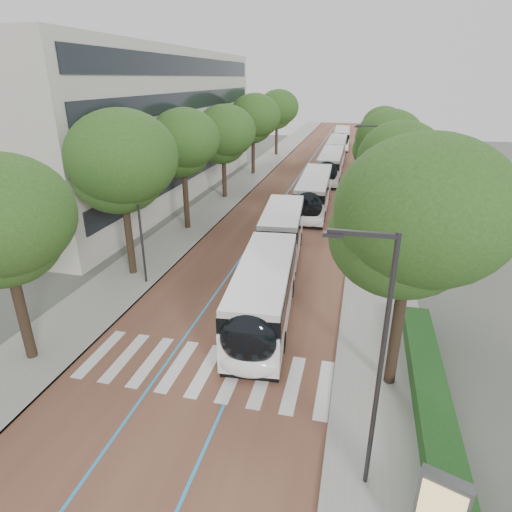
% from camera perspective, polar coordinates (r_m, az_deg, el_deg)
% --- Properties ---
extents(ground, '(160.00, 160.00, 0.00)m').
position_cam_1_polar(ground, '(18.17, -8.50, -16.61)').
color(ground, '#51544C').
rests_on(ground, ground).
extents(road, '(11.00, 140.00, 0.02)m').
position_cam_1_polar(road, '(54.40, 7.44, 10.41)').
color(road, brown).
rests_on(road, ground).
extents(sidewalk_left, '(4.00, 140.00, 0.12)m').
position_cam_1_polar(sidewalk_left, '(55.69, -0.38, 10.94)').
color(sidewalk_left, gray).
rests_on(sidewalk_left, ground).
extents(sidewalk_right, '(4.00, 140.00, 0.12)m').
position_cam_1_polar(sidewalk_right, '(54.10, 15.46, 9.78)').
color(sidewalk_right, gray).
rests_on(sidewalk_right, ground).
extents(kerb_left, '(0.20, 140.00, 0.14)m').
position_cam_1_polar(kerb_left, '(55.26, 1.57, 10.84)').
color(kerb_left, gray).
rests_on(kerb_left, ground).
extents(kerb_right, '(0.20, 140.00, 0.14)m').
position_cam_1_polar(kerb_right, '(54.08, 13.43, 9.97)').
color(kerb_right, gray).
rests_on(kerb_right, ground).
extents(zebra_crossing, '(10.55, 3.60, 0.01)m').
position_cam_1_polar(zebra_crossing, '(18.81, -6.76, -14.83)').
color(zebra_crossing, silver).
rests_on(zebra_crossing, ground).
extents(lane_line_left, '(0.12, 126.00, 0.01)m').
position_cam_1_polar(lane_line_left, '(54.59, 5.75, 10.55)').
color(lane_line_left, '#2A8FD3').
rests_on(lane_line_left, road).
extents(lane_line_right, '(0.12, 126.00, 0.01)m').
position_cam_1_polar(lane_line_right, '(54.25, 9.14, 10.30)').
color(lane_line_right, '#2A8FD3').
rests_on(lane_line_right, road).
extents(office_building, '(18.11, 40.00, 14.00)m').
position_cam_1_polar(office_building, '(48.25, -18.69, 16.33)').
color(office_building, beige).
rests_on(office_building, ground).
extents(hedge, '(1.20, 14.00, 0.80)m').
position_cam_1_polar(hedge, '(17.20, 22.64, -18.82)').
color(hedge, '#164018').
rests_on(hedge, sidewalk_right).
extents(streetlight_near, '(1.82, 0.20, 8.00)m').
position_cam_1_polar(streetlight_near, '(11.91, 15.66, -12.03)').
color(streetlight_near, '#2F2F32').
rests_on(streetlight_near, sidewalk_right).
extents(streetlight_far, '(1.82, 0.20, 8.00)m').
position_cam_1_polar(streetlight_far, '(35.50, 15.12, 11.21)').
color(streetlight_far, '#2F2F32').
rests_on(streetlight_far, sidewalk_right).
extents(lamp_post_left, '(0.14, 0.14, 8.00)m').
position_cam_1_polar(lamp_post_left, '(25.11, -15.29, 4.96)').
color(lamp_post_left, '#2F2F32').
rests_on(lamp_post_left, sidewalk_left).
extents(trees_left, '(6.23, 60.82, 9.38)m').
position_cam_1_polar(trees_left, '(42.12, -4.95, 15.82)').
color(trees_left, black).
rests_on(trees_left, ground).
extents(trees_right, '(6.05, 47.55, 9.32)m').
position_cam_1_polar(trees_right, '(33.42, 17.27, 12.69)').
color(trees_right, black).
rests_on(trees_right, ground).
extents(lead_bus, '(4.11, 18.54, 3.20)m').
position_cam_1_polar(lead_bus, '(24.45, 2.26, -0.96)').
color(lead_bus, black).
rests_on(lead_bus, ground).
extents(bus_queued_0, '(2.89, 12.47, 3.20)m').
position_cam_1_polar(bus_queued_0, '(39.74, 7.73, 8.22)').
color(bus_queued_0, white).
rests_on(bus_queued_0, ground).
extents(bus_queued_1, '(2.67, 12.43, 3.20)m').
position_cam_1_polar(bus_queued_1, '(52.99, 9.88, 11.73)').
color(bus_queued_1, white).
rests_on(bus_queued_1, ground).
extents(bus_queued_2, '(2.71, 12.43, 3.20)m').
position_cam_1_polar(bus_queued_2, '(65.39, 10.66, 13.72)').
color(bus_queued_2, white).
rests_on(bus_queued_2, ground).
extents(bus_queued_3, '(3.01, 12.49, 3.20)m').
position_cam_1_polar(bus_queued_3, '(78.29, 11.35, 15.11)').
color(bus_queued_3, white).
rests_on(bus_queued_3, ground).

